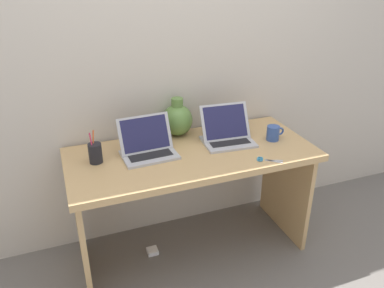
% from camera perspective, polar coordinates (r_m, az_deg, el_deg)
% --- Properties ---
extents(ground_plane, '(6.00, 6.00, 0.00)m').
position_cam_1_polar(ground_plane, '(2.72, -0.00, -15.16)').
color(ground_plane, slate).
extents(back_wall, '(4.40, 0.04, 2.40)m').
position_cam_1_polar(back_wall, '(2.47, -3.06, 12.08)').
color(back_wall, beige).
rests_on(back_wall, ground).
extents(desk, '(1.48, 0.65, 0.74)m').
position_cam_1_polar(desk, '(2.38, -0.00, -4.55)').
color(desk, tan).
rests_on(desk, ground).
extents(laptop_left, '(0.32, 0.24, 0.22)m').
position_cam_1_polar(laptop_left, '(2.27, -6.60, -0.14)').
color(laptop_left, '#B2B2B7').
rests_on(laptop_left, desk).
extents(laptop_right, '(0.33, 0.27, 0.22)m').
position_cam_1_polar(laptop_right, '(2.42, 5.14, 1.72)').
color(laptop_right, '#B2B2B7').
rests_on(laptop_right, desk).
extents(green_vase, '(0.20, 0.20, 0.25)m').
position_cam_1_polar(green_vase, '(2.49, -2.16, 3.66)').
color(green_vase, '#5B843D').
rests_on(green_vase, desk).
extents(coffee_mug, '(0.12, 0.08, 0.09)m').
position_cam_1_polar(coffee_mug, '(2.49, 11.90, 1.60)').
color(coffee_mug, '#335199').
rests_on(coffee_mug, desk).
extents(pen_cup, '(0.08, 0.08, 0.19)m').
position_cam_1_polar(pen_cup, '(2.23, -14.07, -1.29)').
color(pen_cup, black).
rests_on(pen_cup, desk).
extents(scissors, '(0.14, 0.11, 0.01)m').
position_cam_1_polar(scissors, '(2.25, 10.71, -2.30)').
color(scissors, '#B7B7BC').
rests_on(scissors, desk).
extents(power_brick, '(0.07, 0.07, 0.03)m').
position_cam_1_polar(power_brick, '(2.70, -5.85, -15.43)').
color(power_brick, white).
rests_on(power_brick, ground).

